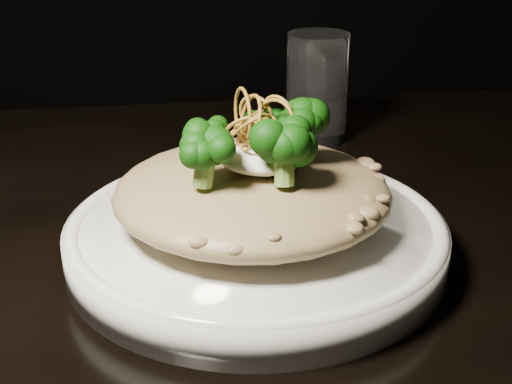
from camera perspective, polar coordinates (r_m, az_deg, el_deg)
table at (r=0.63m, az=1.47°, el=-10.29°), size 1.10×0.80×0.75m
plate at (r=0.55m, az=0.00°, el=-3.78°), size 0.29×0.29×0.03m
risotto at (r=0.54m, az=-0.30°, el=0.02°), size 0.21×0.21×0.05m
broccoli at (r=0.52m, az=-0.35°, el=4.48°), size 0.14×0.14×0.05m
cheese at (r=0.52m, az=0.47°, el=2.85°), size 0.06×0.06×0.02m
shallots at (r=0.52m, az=0.49°, el=5.71°), size 0.05×0.05×0.03m
drinking_glass at (r=0.80m, az=4.90°, el=8.30°), size 0.09×0.09×0.12m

